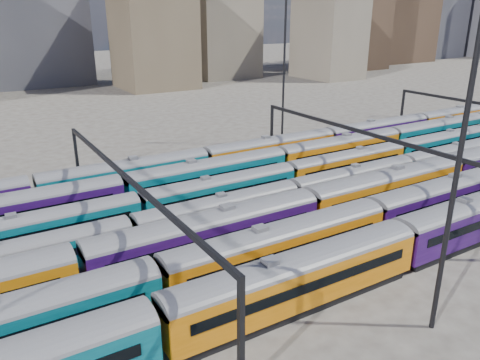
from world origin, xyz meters
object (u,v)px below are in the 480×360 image
rake_0 (479,212)px  rake_1 (280,243)px  mast_2 (462,141)px  rake_2 (209,231)px

rake_0 → rake_1: bearing=166.4°
mast_2 → rake_0: bearing=24.1°
rake_0 → mast_2: 20.37m
rake_0 → rake_2: size_ratio=1.38×
rake_0 → rake_1: size_ratio=1.42×
rake_0 → rake_1: 21.24m
rake_2 → mast_2: size_ratio=4.47×
rake_0 → mast_2: bearing=-155.9°
rake_1 → mast_2: (5.02, -12.00, 11.10)m
rake_2 → rake_1: bearing=-49.5°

